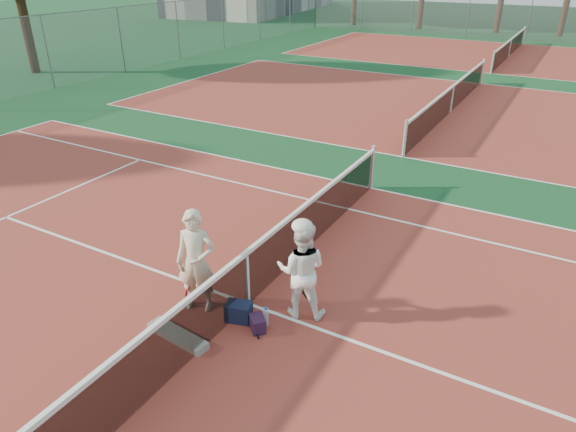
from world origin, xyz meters
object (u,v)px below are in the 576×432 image
Objects in this scene: player_a at (196,262)px; sports_bag_navy at (239,312)px; net_main at (247,278)px; water_bottle at (266,317)px; racket_red at (189,291)px; player_b at (302,270)px; sports_bag_purple at (257,324)px; racket_spare at (252,320)px; racket_black_held at (304,299)px.

player_a reaches higher than sports_bag_navy.
water_bottle is (0.54, -0.31, -0.36)m from net_main.
player_a is 0.60m from racket_red.
racket_red is at bearing -173.81° from sports_bag_navy.
water_bottle is at bearing -13.69° from player_a.
player_b reaches higher than water_bottle.
sports_bag_purple is 0.17m from water_bottle.
net_main reaches higher than racket_spare.
net_main reaches higher than racket_black_held.
sports_bag_navy is at bearing -17.52° from player_a.
player_a is 5.92× the size of sports_bag_purple.
player_b is 0.54m from racket_black_held.
sports_bag_navy is (-0.81, -0.66, -0.12)m from racket_black_held.
player_b is 2.71× the size of racket_spare.
racket_black_held is at bearing 14.95° from net_main.
racket_red is at bearing 3.17° from player_b.
net_main reaches higher than sports_bag_navy.
sports_bag_navy is 1.32× the size of water_bottle.
racket_black_held is 1.05m from sports_bag_navy.
player_b is at bearing 40.00° from sports_bag_navy.
racket_black_held is at bearing 3.84° from player_a.
player_b is at bearing -15.76° from racket_black_held.
player_a is (-0.64, -0.45, 0.36)m from net_main.
player_b reaches higher than sports_bag_purple.
sports_bag_navy is (0.74, 0.03, -0.72)m from player_a.
net_main is 0.98m from racket_red.
player_a is at bearing -8.46° from racket_black_held.
racket_red reaches higher than racket_black_held.
net_main is 18.55× the size of racket_red.
racket_spare is at bearing -48.15° from net_main.
net_main is 0.87m from player_a.
player_a is at bearing -28.72° from racket_red.
player_b is at bearing 4.04° from player_a.
sports_bag_navy is (-0.19, -0.09, 0.14)m from racket_spare.
sports_bag_purple reaches higher than racket_spare.
player_a is 2.95× the size of racket_red.
water_bottle is at bearing -132.57° from racket_spare.
racket_red is at bearing 55.23° from racket_spare.
racket_red is 1.15m from racket_spare.
net_main is at bearing 149.88° from water_bottle.
sports_bag_navy reaches higher than sports_bag_purple.
racket_spare is 2.00× the size of water_bottle.
net_main is at bearing -5.93° from player_b.
racket_spare is at bearing -177.99° from water_bottle.
sports_bag_navy is 0.39m from sports_bag_purple.
sports_bag_purple is (-0.38, -0.71, -0.69)m from player_b.
player_b is 2.74× the size of racket_red.
sports_bag_navy is at bearing 170.96° from sports_bag_purple.
player_b is (0.87, 0.23, 0.30)m from net_main.
racket_black_held is 1.82× the size of water_bottle.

